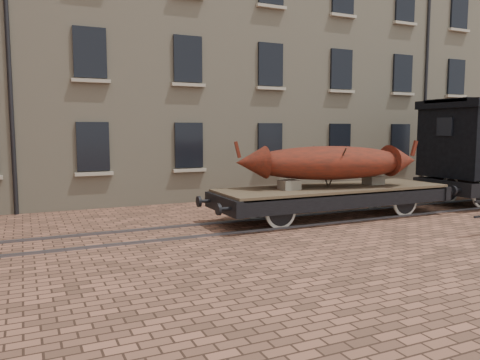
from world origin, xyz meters
name	(u,v)px	position (x,y,z in m)	size (l,w,h in m)	color
ground	(317,220)	(0.00, 0.00, 0.00)	(90.00, 90.00, 0.00)	brown
warehouse_cream	(258,47)	(3.00, 9.99, 7.00)	(40.00, 10.19, 14.00)	tan
rail_track	(317,219)	(0.00, 0.00, 0.03)	(30.00, 1.52, 0.06)	#59595E
flatcar_wagon	(333,193)	(0.57, 0.00, 0.80)	(8.48, 2.30, 1.28)	#4D4130
iron_boat	(329,163)	(0.38, 0.00, 1.76)	(5.91, 2.86, 1.45)	maroon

